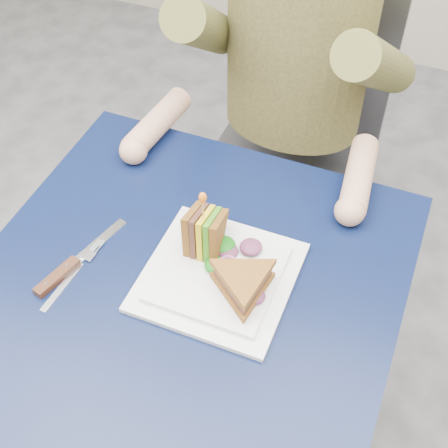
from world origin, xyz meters
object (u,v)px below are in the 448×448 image
at_px(table, 187,307).
at_px(sandwich_upright, 204,234).
at_px(chair, 300,122).
at_px(diner, 300,17).
at_px(fork, 72,275).
at_px(plate, 219,275).
at_px(sandwich_flat, 243,283).
at_px(knife, 65,270).

bearing_deg(table, sandwich_upright, 84.62).
bearing_deg(sandwich_upright, chair, 90.59).
height_order(diner, fork, diner).
xyz_separation_m(diner, sandwich_upright, (0.01, -0.55, -0.13)).
height_order(plate, sandwich_flat, sandwich_flat).
relative_size(table, diner, 1.01).
bearing_deg(sandwich_flat, sandwich_upright, 145.42).
xyz_separation_m(sandwich_flat, knife, (-0.32, -0.06, -0.04)).
bearing_deg(sandwich_upright, sandwich_flat, -34.58).
bearing_deg(diner, sandwich_flat, -80.14).
height_order(diner, plate, diner).
xyz_separation_m(plate, fork, (-0.25, -0.09, -0.01)).
bearing_deg(sandwich_flat, table, -178.27).
bearing_deg(sandwich_upright, fork, -144.99).
bearing_deg(knife, diner, 73.23).
height_order(sandwich_flat, fork, sandwich_flat).
bearing_deg(knife, sandwich_flat, 11.57).
bearing_deg(knife, table, 16.48).
bearing_deg(fork, diner, 74.52).
bearing_deg(knife, fork, -16.74).
relative_size(diner, sandwich_flat, 4.01).
height_order(sandwich_flat, sandwich_upright, sandwich_upright).
distance_m(table, chair, 0.75).
height_order(fork, knife, knife).
bearing_deg(knife, sandwich_upright, 32.13).
bearing_deg(table, knife, -163.52).
bearing_deg(sandwich_flat, chair, 98.38).
distance_m(sandwich_flat, knife, 0.32).
bearing_deg(fork, sandwich_flat, 12.99).
distance_m(table, knife, 0.23).
bearing_deg(sandwich_flat, fork, -167.01).
distance_m(sandwich_flat, fork, 0.31).
bearing_deg(diner, fork, -105.48).
bearing_deg(fork, plate, 21.02).
bearing_deg(sandwich_flat, diner, 99.86).
distance_m(diner, fork, 0.74).
distance_m(chair, sandwich_upright, 0.71).
height_order(chair, sandwich_flat, chair).
xyz_separation_m(table, sandwich_upright, (0.01, 0.07, 0.13)).
bearing_deg(chair, sandwich_flat, -81.62).
xyz_separation_m(plate, knife, (-0.26, -0.09, -0.00)).
relative_size(sandwich_flat, knife, 0.85).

